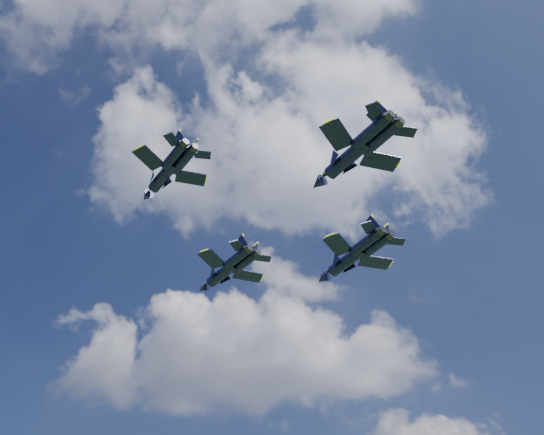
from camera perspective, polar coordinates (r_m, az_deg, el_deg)
The scene contains 4 objects.
jet_lead at distance 106.38m, azimuth -4.82°, elevation -5.35°, with size 14.97×14.80×4.05m.
jet_left at distance 88.33m, azimuth -10.30°, elevation 3.73°, with size 12.58×13.32×3.53m.
jet_right at distance 102.99m, azimuth 6.90°, elevation -4.15°, with size 15.56×16.57×4.38m.
jet_slot at distance 84.24m, azimuth 6.89°, elevation 5.40°, with size 15.17×15.69×4.20m.
Camera 1 is at (10.28, -67.66, 3.22)m, focal length 40.00 mm.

